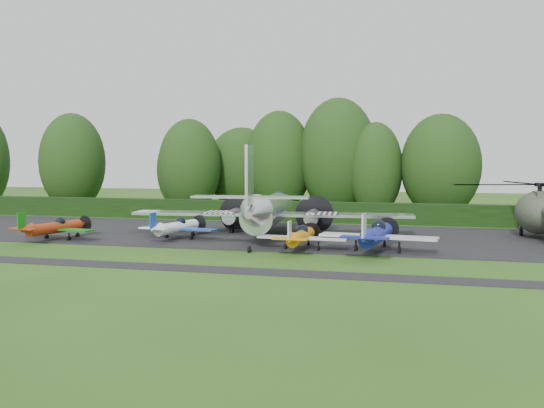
% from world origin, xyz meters
% --- Properties ---
extents(ground, '(160.00, 160.00, 0.00)m').
position_xyz_m(ground, '(0.00, 0.00, 0.00)').
color(ground, '#274C15').
rests_on(ground, ground).
extents(apron, '(70.00, 18.00, 0.01)m').
position_xyz_m(apron, '(0.00, 10.00, 0.00)').
color(apron, black).
rests_on(apron, ground).
extents(taxiway_verge, '(70.00, 2.00, 0.00)m').
position_xyz_m(taxiway_verge, '(0.00, -6.00, 0.00)').
color(taxiway_verge, black).
rests_on(taxiway_verge, ground).
extents(hedgerow, '(90.00, 1.60, 2.00)m').
position_xyz_m(hedgerow, '(0.00, 21.00, 0.00)').
color(hedgerow, black).
rests_on(hedgerow, ground).
extents(transport_plane, '(23.07, 17.69, 7.39)m').
position_xyz_m(transport_plane, '(3.44, 9.01, 2.06)').
color(transport_plane, white).
rests_on(transport_plane, ground).
extents(light_plane_red, '(6.29, 6.62, 2.42)m').
position_xyz_m(light_plane_red, '(-11.64, 2.58, 1.01)').
color(light_plane_red, '#A32D0F').
rests_on(light_plane_red, ground).
extents(light_plane_white, '(6.21, 6.53, 2.39)m').
position_xyz_m(light_plane_white, '(-2.80, 5.26, 0.99)').
color(light_plane_white, white).
rests_on(light_plane_white, ground).
extents(light_plane_orange, '(6.17, 6.49, 2.37)m').
position_xyz_m(light_plane_orange, '(7.56, 2.12, 0.99)').
color(light_plane_orange, orange).
rests_on(light_plane_orange, ground).
extents(light_plane_blue, '(7.77, 8.17, 2.99)m').
position_xyz_m(light_plane_blue, '(12.58, 2.31, 1.24)').
color(light_plane_blue, navy).
rests_on(light_plane_blue, ground).
extents(helicopter, '(13.47, 15.77, 4.34)m').
position_xyz_m(helicopter, '(24.27, 13.22, 2.33)').
color(helicopter, '#333C2E').
rests_on(helicopter, ground).
extents(sign_board, '(3.04, 0.11, 1.71)m').
position_xyz_m(sign_board, '(25.15, 19.61, 1.16)').
color(sign_board, '#3F3326').
rests_on(sign_board, ground).
extents(tree_0, '(8.40, 8.40, 11.02)m').
position_xyz_m(tree_0, '(17.11, 29.19, 5.50)').
color(tree_0, black).
rests_on(tree_0, ground).
extents(tree_1, '(7.74, 7.74, 11.84)m').
position_xyz_m(tree_1, '(-1.03, 31.10, 5.91)').
color(tree_1, black).
rests_on(tree_1, ground).
extents(tree_2, '(5.60, 5.60, 9.63)m').
position_xyz_m(tree_2, '(-15.04, 34.36, 4.80)').
color(tree_2, black).
rests_on(tree_2, ground).
extents(tree_4, '(7.77, 7.77, 11.73)m').
position_xyz_m(tree_4, '(-25.67, 27.02, 5.85)').
color(tree_4, black).
rests_on(tree_4, ground).
extents(tree_5, '(8.86, 8.86, 13.17)m').
position_xyz_m(tree_5, '(5.84, 31.17, 6.58)').
color(tree_5, black).
rests_on(tree_5, ground).
extents(tree_6, '(7.21, 7.21, 10.86)m').
position_xyz_m(tree_6, '(-10.97, 27.95, 5.42)').
color(tree_6, black).
rests_on(tree_6, ground).
extents(tree_9, '(5.87, 5.87, 10.25)m').
position_xyz_m(tree_9, '(10.24, 29.28, 5.11)').
color(tree_9, black).
rests_on(tree_9, ground).
extents(tree_10, '(8.94, 8.94, 10.13)m').
position_xyz_m(tree_10, '(-6.55, 34.24, 5.06)').
color(tree_10, black).
rests_on(tree_10, ground).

